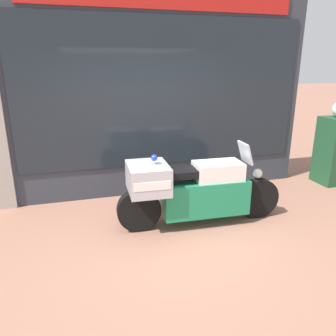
% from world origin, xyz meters
% --- Properties ---
extents(ground_plane, '(60.00, 60.00, 0.00)m').
position_xyz_m(ground_plane, '(0.00, 0.00, 0.00)').
color(ground_plane, '#9E6B56').
extents(shop_building, '(6.05, 0.55, 3.44)m').
position_xyz_m(shop_building, '(-0.42, 2.00, 1.73)').
color(shop_building, '#333842').
rests_on(shop_building, ground).
extents(window_display, '(4.67, 0.30, 2.04)m').
position_xyz_m(window_display, '(0.39, 2.03, 0.48)').
color(window_display, slate).
rests_on(window_display, ground).
extents(paramedic_motorcycle, '(2.44, 0.68, 1.19)m').
position_xyz_m(paramedic_motorcycle, '(0.43, 0.45, 0.55)').
color(paramedic_motorcycle, black).
rests_on(paramedic_motorcycle, ground).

